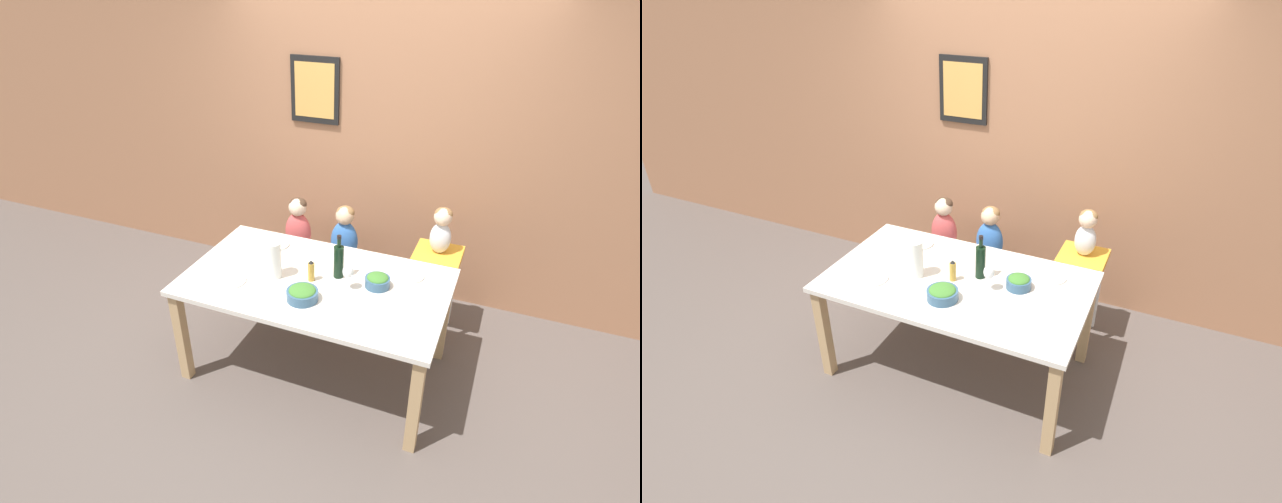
% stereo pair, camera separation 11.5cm
% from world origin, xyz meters
% --- Properties ---
extents(ground_plane, '(14.00, 14.00, 0.00)m').
position_xyz_m(ground_plane, '(0.00, 0.00, 0.00)').
color(ground_plane, '#564C47').
extents(wall_back, '(10.00, 0.09, 2.70)m').
position_xyz_m(wall_back, '(-0.00, 1.28, 1.35)').
color(wall_back, '#9E6B4C').
rests_on(wall_back, ground_plane).
extents(dining_table, '(1.76, 1.02, 0.76)m').
position_xyz_m(dining_table, '(0.00, 0.00, 0.67)').
color(dining_table, silver).
rests_on(dining_table, ground_plane).
extents(chair_far_left, '(0.41, 0.41, 0.48)m').
position_xyz_m(chair_far_left, '(-0.48, 0.76, 0.40)').
color(chair_far_left, silver).
rests_on(chair_far_left, ground_plane).
extents(chair_far_center, '(0.41, 0.41, 0.48)m').
position_xyz_m(chair_far_center, '(-0.07, 0.76, 0.40)').
color(chair_far_center, silver).
rests_on(chair_far_center, ground_plane).
extents(chair_right_highchair, '(0.35, 0.35, 0.72)m').
position_xyz_m(chair_right_highchair, '(0.68, 0.76, 0.56)').
color(chair_right_highchair, silver).
rests_on(chair_right_highchair, ground_plane).
extents(person_child_left, '(0.22, 0.16, 0.48)m').
position_xyz_m(person_child_left, '(-0.48, 0.76, 0.73)').
color(person_child_left, '#C64C4C').
rests_on(person_child_left, chair_far_left).
extents(person_child_center, '(0.22, 0.16, 0.48)m').
position_xyz_m(person_child_center, '(-0.07, 0.76, 0.73)').
color(person_child_center, '#3366B2').
rests_on(person_child_center, chair_far_center).
extents(person_baby_right, '(0.16, 0.14, 0.36)m').
position_xyz_m(person_baby_right, '(0.68, 0.76, 0.93)').
color(person_baby_right, silver).
rests_on(person_baby_right, chair_right_highchair).
extents(wine_bottle, '(0.07, 0.07, 0.31)m').
position_xyz_m(wine_bottle, '(0.12, 0.10, 0.89)').
color(wine_bottle, black).
rests_on(wine_bottle, dining_table).
extents(paper_towel_roll, '(0.11, 0.11, 0.26)m').
position_xyz_m(paper_towel_roll, '(-0.28, -0.06, 0.89)').
color(paper_towel_roll, white).
rests_on(paper_towel_roll, dining_table).
extents(wine_glass_near, '(0.07, 0.07, 0.18)m').
position_xyz_m(wine_glass_near, '(0.23, -0.02, 0.89)').
color(wine_glass_near, white).
rests_on(wine_glass_near, dining_table).
extents(salad_bowl_large, '(0.20, 0.20, 0.09)m').
position_xyz_m(salad_bowl_large, '(0.01, -0.24, 0.81)').
color(salad_bowl_large, '#335675').
rests_on(salad_bowl_large, dining_table).
extents(salad_bowl_small, '(0.17, 0.17, 0.09)m').
position_xyz_m(salad_bowl_small, '(0.40, 0.09, 0.81)').
color(salad_bowl_small, '#335675').
rests_on(salad_bowl_small, dining_table).
extents(dinner_plate_front_left, '(0.21, 0.21, 0.01)m').
position_xyz_m(dinner_plate_front_left, '(-0.52, -0.23, 0.77)').
color(dinner_plate_front_left, silver).
rests_on(dinner_plate_front_left, dining_table).
extents(dinner_plate_back_left, '(0.21, 0.21, 0.01)m').
position_xyz_m(dinner_plate_back_left, '(-0.47, 0.33, 0.77)').
color(dinner_plate_back_left, silver).
rests_on(dinner_plate_back_left, dining_table).
extents(dinner_plate_back_right, '(0.21, 0.21, 0.01)m').
position_xyz_m(dinner_plate_back_right, '(0.56, 0.29, 0.77)').
color(dinner_plate_back_right, silver).
rests_on(dinner_plate_back_right, dining_table).
extents(condiment_bottle_hot_sauce, '(0.04, 0.04, 0.15)m').
position_xyz_m(condiment_bottle_hot_sauce, '(-0.03, -0.01, 0.84)').
color(condiment_bottle_hot_sauce, '#BC8E33').
rests_on(condiment_bottle_hot_sauce, dining_table).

